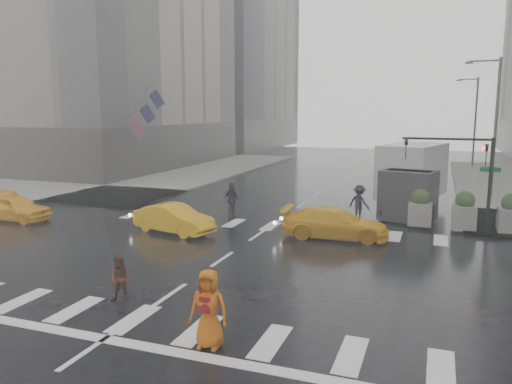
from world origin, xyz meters
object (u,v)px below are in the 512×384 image
at_px(pedestrian_orange, 209,309).
at_px(traffic_signal_pole, 468,165).
at_px(taxi_mid, 174,219).
at_px(taxi_front, 14,208).
at_px(pedestrian_brown, 120,279).
at_px(box_truck, 411,177).

bearing_deg(pedestrian_orange, traffic_signal_pole, 60.70).
bearing_deg(taxi_mid, traffic_signal_pole, -55.77).
height_order(traffic_signal_pole, taxi_mid, traffic_signal_pole).
xyz_separation_m(pedestrian_orange, taxi_front, (-15.72, 9.37, -0.30)).
bearing_deg(pedestrian_brown, taxi_mid, 95.33).
bearing_deg(box_truck, pedestrian_brown, -98.72).
bearing_deg(traffic_signal_pole, pedestrian_brown, -127.74).
bearing_deg(box_truck, pedestrian_orange, -86.24).
xyz_separation_m(pedestrian_orange, taxi_mid, (-6.54, 9.92, -0.31)).
height_order(taxi_mid, box_truck, box_truck).
distance_m(pedestrian_orange, taxi_mid, 11.88).
height_order(traffic_signal_pole, pedestrian_brown, traffic_signal_pole).
xyz_separation_m(taxi_front, box_truck, (19.39, 9.39, 1.35)).
bearing_deg(taxi_mid, pedestrian_orange, -133.03).
bearing_deg(traffic_signal_pole, taxi_front, -166.26).
distance_m(traffic_signal_pole, pedestrian_brown, 16.68).
distance_m(taxi_front, box_truck, 21.59).
height_order(taxi_front, taxi_mid, taxi_front).
xyz_separation_m(pedestrian_brown, box_truck, (7.42, 17.04, 1.31)).
relative_size(taxi_front, box_truck, 0.56).
bearing_deg(taxi_front, traffic_signal_pole, -76.35).
bearing_deg(pedestrian_brown, taxi_front, 133.99).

